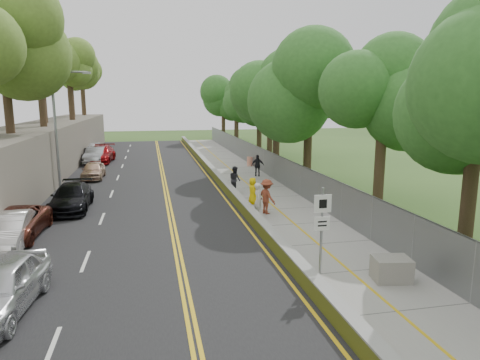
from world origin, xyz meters
name	(u,v)px	position (x,y,z in m)	size (l,w,h in m)	color
ground	(268,249)	(0.00, 0.00, 0.00)	(140.00, 140.00, 0.00)	#33511E
road	(141,184)	(-5.40, 15.00, 0.02)	(11.20, 66.00, 0.04)	black
sidewalk	(247,180)	(2.55, 15.00, 0.03)	(4.20, 66.00, 0.05)	gray
jersey_barrier	(218,178)	(0.25, 15.00, 0.30)	(0.42, 66.00, 0.60)	#C8DC25
rock_embankment	(17,161)	(-13.50, 15.00, 2.00)	(5.00, 66.00, 4.00)	#595147
chainlink_fence	(274,167)	(4.65, 15.00, 1.00)	(0.04, 66.00, 2.00)	slate
trees_embankment	(13,30)	(-13.00, 15.00, 10.50)	(6.40, 66.00, 13.00)	olive
trees_fenceside	(305,87)	(7.00, 15.00, 7.00)	(7.00, 66.00, 14.00)	#38772B
streetlight	(59,122)	(-10.46, 14.00, 4.64)	(2.52, 0.22, 8.00)	gray
signpost	(322,222)	(1.05, -3.02, 1.96)	(0.62, 0.09, 3.10)	gray
construction_barrel	(250,161)	(4.30, 21.65, 0.47)	(0.51, 0.51, 0.84)	#FE4F24
concrete_block	(391,269)	(3.20, -4.00, 0.45)	(1.21, 0.90, 0.80)	slate
car_1	(8,231)	(-10.49, 2.20, 0.75)	(1.51, 4.32, 1.42)	silver
car_2	(15,224)	(-10.60, 3.50, 0.70)	(2.20, 4.77, 1.33)	#592418
car_3	(72,197)	(-9.00, 8.26, 0.74)	(1.97, 4.85, 1.41)	black
car_4	(93,170)	(-9.00, 17.98, 0.70)	(1.56, 3.88, 1.32)	tan
car_5	(96,155)	(-9.75, 26.44, 0.83)	(1.67, 4.80, 1.58)	#9DA0A5
car_6	(90,155)	(-10.47, 27.62, 0.70)	(2.20, 4.77, 1.33)	black
car_7	(100,154)	(-9.38, 26.77, 0.86)	(2.29, 5.62, 1.63)	maroon
car_8	(94,149)	(-10.60, 31.91, 0.79)	(1.77, 4.40, 1.50)	white
painter_0	(253,191)	(1.13, 7.46, 0.83)	(0.76, 0.50, 1.56)	yellow
painter_1	(258,200)	(0.75, 4.56, 0.96)	(0.66, 0.44, 1.82)	silver
painter_2	(235,179)	(0.75, 10.77, 0.92)	(0.85, 0.66, 1.74)	#232328
painter_3	(267,196)	(1.37, 5.19, 0.99)	(1.21, 0.70, 1.88)	brown
person_far	(258,166)	(3.69, 16.28, 0.91)	(1.01, 0.42, 1.73)	black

